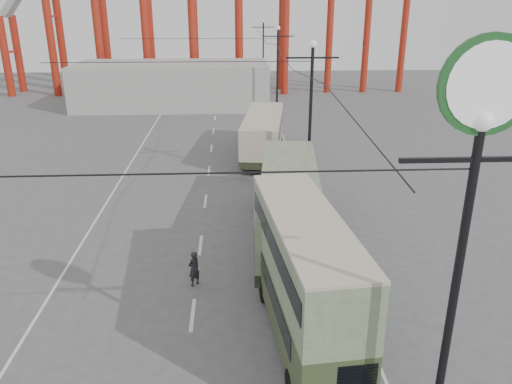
{
  "coord_description": "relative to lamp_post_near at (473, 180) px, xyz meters",
  "views": [
    {
      "loc": [
        0.58,
        -12.52,
        11.26
      ],
      "look_at": [
        1.75,
        9.43,
        3.0
      ],
      "focal_mm": 35.0,
      "sensor_mm": 36.0,
      "label": 1
    }
  ],
  "objects": [
    {
      "name": "lamp_post_distant",
      "position": [
        0.0,
        65.0,
        -3.18
      ],
      "size": [
        3.2,
        0.44,
        9.32
      ],
      "color": "black",
      "rests_on": "ground"
    },
    {
      "name": "road_markings",
      "position": [
        -6.46,
        22.7,
        -7.86
      ],
      "size": [
        12.52,
        120.0,
        0.01
      ],
      "color": "silver",
      "rests_on": "ground"
    },
    {
      "name": "single_decker_cream",
      "position": [
        -2.42,
        28.42,
        -5.99
      ],
      "size": [
        4.13,
        10.97,
        3.33
      ],
      "rotation": [
        0.0,
        0.0,
        -0.14
      ],
      "color": "#BCAF97",
      "rests_on": "ground"
    },
    {
      "name": "pedestrian",
      "position": [
        -6.66,
        9.22,
        -7.07
      ],
      "size": [
        0.68,
        0.67,
        1.58
      ],
      "primitive_type": "imported",
      "rotation": [
        0.0,
        0.0,
        3.91
      ],
      "color": "black",
      "rests_on": "ground"
    },
    {
      "name": "lamp_post_far",
      "position": [
        0.0,
        43.0,
        -3.18
      ],
      "size": [
        3.2,
        0.44,
        9.32
      ],
      "color": "black",
      "rests_on": "ground"
    },
    {
      "name": "lamp_post_near",
      "position": [
        0.0,
        0.0,
        0.0
      ],
      "size": [
        3.2,
        0.44,
        10.8
      ],
      "color": "black",
      "rests_on": "ground"
    },
    {
      "name": "lamp_post_mid",
      "position": [
        0.0,
        21.0,
        -3.18
      ],
      "size": [
        3.2,
        0.44,
        9.32
      ],
      "color": "black",
      "rests_on": "ground"
    },
    {
      "name": "double_decker_bus",
      "position": [
        -2.56,
        5.49,
        -5.21
      ],
      "size": [
        3.05,
        8.98,
        4.73
      ],
      "rotation": [
        0.0,
        0.0,
        0.09
      ],
      "color": "#364123",
      "rests_on": "ground"
    },
    {
      "name": "fairground_shed",
      "position": [
        -11.6,
        50.0,
        -5.36
      ],
      "size": [
        22.0,
        10.0,
        5.0
      ],
      "primitive_type": "cube",
      "color": "#979792",
      "rests_on": "ground"
    },
    {
      "name": "single_decker_green",
      "position": [
        -2.09,
        13.8,
        -5.9
      ],
      "size": [
        4.13,
        12.54,
        3.48
      ],
      "rotation": [
        0.0,
        0.0,
        -0.11
      ],
      "color": "#627555",
      "rests_on": "ground"
    }
  ]
}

